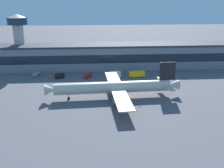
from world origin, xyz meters
TOP-DOWN VIEW (x-y plane):
  - ground_plane at (0.00, 0.00)m, footprint 600.00×600.00m
  - terminal_building at (0.00, 48.78)m, footprint 163.88×17.84m
  - airliner at (-6.14, -2.61)m, footprint 58.90×50.67m
  - control_tower at (-59.31, 52.31)m, footprint 11.50×11.50m
  - pushback_tractor at (-47.17, 33.94)m, footprint 3.40×5.18m
  - stair_truck at (-3.50, 26.90)m, footprint 6.35×3.52m
  - fuel_truck at (8.33, 27.34)m, footprint 8.67×3.78m
  - crew_van at (-33.51, 28.45)m, footprint 5.56×3.30m
  - belt_loader at (-18.35, 28.65)m, footprint 4.45×6.66m
  - traffic_cone_0 at (-3.49, -8.71)m, footprint 0.49×0.49m
  - traffic_cone_1 at (-8.77, -9.49)m, footprint 0.49×0.49m
  - traffic_cone_2 at (3.00, -13.90)m, footprint 0.47×0.47m
  - traffic_cone_3 at (12.02, -9.53)m, footprint 0.60×0.60m

SIDE VIEW (x-z plane):
  - ground_plane at x=0.00m, z-range 0.00..0.00m
  - traffic_cone_2 at x=3.00m, z-range 0.00..0.59m
  - traffic_cone_1 at x=-8.77m, z-range 0.00..0.61m
  - traffic_cone_0 at x=-3.49m, z-range 0.00..0.62m
  - traffic_cone_3 at x=12.02m, z-range 0.00..0.75m
  - pushback_tractor at x=-47.17m, z-range 0.17..1.92m
  - belt_loader at x=-18.35m, z-range 0.18..2.13m
  - crew_van at x=-33.51m, z-range 0.18..2.73m
  - fuel_truck at x=8.33m, z-range 0.21..3.56m
  - stair_truck at x=-3.50m, z-range 0.20..3.75m
  - airliner at x=-6.14m, z-range -2.88..12.45m
  - terminal_building at x=0.00m, z-range 0.02..14.86m
  - control_tower at x=-59.31m, z-range 3.99..36.45m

